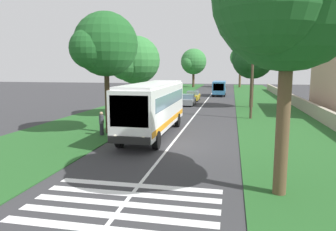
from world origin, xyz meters
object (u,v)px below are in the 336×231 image
(roadside_tree_left_1, at_px, (105,46))
(pedestrian, at_px, (102,123))
(roadside_tree_right_0, at_px, (240,58))
(trailing_car_0, at_px, (188,100))
(utility_pole, at_px, (252,76))
(roadside_tree_left_0, at_px, (135,62))
(roadside_tree_right_1, at_px, (252,59))
(trailing_car_1, at_px, (193,96))
(trailing_minibus_0, at_px, (219,87))
(coach_bus, at_px, (154,105))
(roadside_tree_left_2, at_px, (193,62))

(roadside_tree_left_1, bearing_deg, pedestrian, -179.33)
(roadside_tree_right_0, distance_m, pedestrian, 61.66)
(trailing_car_0, height_order, utility_pole, utility_pole)
(roadside_tree_left_0, bearing_deg, roadside_tree_right_1, -51.35)
(trailing_car_1, bearing_deg, roadside_tree_left_1, 172.15)
(pedestrian, bearing_deg, trailing_car_0, -9.78)
(roadside_tree_right_1, height_order, utility_pole, roadside_tree_right_1)
(trailing_car_1, bearing_deg, pedestrian, 172.48)
(trailing_minibus_0, height_order, roadside_tree_right_1, roadside_tree_right_1)
(trailing_car_1, relative_size, roadside_tree_right_0, 0.43)
(coach_bus, relative_size, roadside_tree_left_0, 1.42)
(coach_bus, bearing_deg, roadside_tree_left_0, 25.44)
(trailing_car_1, height_order, roadside_tree_left_2, roadside_tree_left_2)
(trailing_car_0, xyz_separation_m, utility_pole, (-9.89, -7.42, 3.43))
(coach_bus, distance_m, trailing_minibus_0, 33.94)
(roadside_tree_left_0, xyz_separation_m, pedestrian, (-9.49, -0.47, -4.51))
(roadside_tree_right_1, bearing_deg, roadside_tree_left_1, 147.74)
(trailing_car_1, xyz_separation_m, roadside_tree_left_0, (-16.26, 3.87, 4.76))
(trailing_car_0, height_order, roadside_tree_left_2, roadside_tree_left_2)
(roadside_tree_left_0, distance_m, pedestrian, 10.52)
(trailing_car_1, relative_size, roadside_tree_left_0, 0.55)
(roadside_tree_right_1, xyz_separation_m, pedestrian, (-18.89, 11.29, -4.97))
(trailing_minibus_0, xyz_separation_m, roadside_tree_left_1, (-33.82, 6.90, 4.78))
(roadside_tree_right_0, bearing_deg, roadside_tree_left_2, 97.69)
(roadside_tree_right_0, bearing_deg, trailing_car_0, 169.61)
(coach_bus, xyz_separation_m, roadside_tree_left_2, (57.78, 4.20, 4.16))
(roadside_tree_right_1, bearing_deg, roadside_tree_left_2, 16.63)
(roadside_tree_left_2, bearing_deg, roadside_tree_right_0, -82.31)
(utility_pole, bearing_deg, roadside_tree_left_0, 92.17)
(coach_bus, height_order, roadside_tree_left_1, roadside_tree_left_1)
(roadside_tree_left_1, distance_m, utility_pole, 14.23)
(coach_bus, distance_m, roadside_tree_right_0, 60.00)
(trailing_car_0, bearing_deg, roadside_tree_right_0, -10.39)
(coach_bus, xyz_separation_m, roadside_tree_left_0, (8.45, 4.02, 3.28))
(coach_bus, bearing_deg, roadside_tree_left_1, 90.82)
(trailing_car_1, bearing_deg, trailing_car_0, -179.86)
(roadside_tree_left_0, bearing_deg, roadside_tree_left_2, 0.20)
(trailing_minibus_0, relative_size, roadside_tree_left_1, 0.69)
(trailing_car_1, relative_size, roadside_tree_left_2, 0.45)
(coach_bus, relative_size, roadside_tree_left_2, 1.16)
(roadside_tree_left_2, xyz_separation_m, pedestrian, (-58.81, -0.64, -5.40))
(trailing_minibus_0, distance_m, roadside_tree_left_1, 34.85)
(pedestrian, bearing_deg, trailing_car_1, -7.52)
(utility_pole, bearing_deg, trailing_minibus_0, 9.02)
(coach_bus, distance_m, trailing_car_0, 18.83)
(trailing_car_1, bearing_deg, utility_pole, -154.83)
(coach_bus, relative_size, trailing_car_0, 2.60)
(roadside_tree_left_2, height_order, roadside_tree_right_0, roadside_tree_right_0)
(trailing_car_1, bearing_deg, roadside_tree_right_1, -131.01)
(trailing_minibus_0, distance_m, pedestrian, 35.49)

